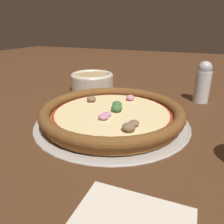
% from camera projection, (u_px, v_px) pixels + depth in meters
% --- Properties ---
extents(ground_plane, '(3.00, 3.00, 0.00)m').
position_uv_depth(ground_plane, '(112.00, 122.00, 0.52)').
color(ground_plane, '#4C2D19').
extents(pizza_tray, '(0.36, 0.36, 0.01)m').
position_uv_depth(pizza_tray, '(112.00, 121.00, 0.52)').
color(pizza_tray, '#B7B2A8').
rests_on(pizza_tray, ground_plane).
extents(pizza, '(0.33, 0.33, 0.04)m').
position_uv_depth(pizza, '(112.00, 113.00, 0.51)').
color(pizza, '#A86B33').
rests_on(pizza, pizza_tray).
extents(bowl_near, '(0.15, 0.15, 0.06)m').
position_uv_depth(bowl_near, '(92.00, 81.00, 0.76)').
color(bowl_near, beige).
rests_on(bowl_near, ground_plane).
extents(pepper_shaker, '(0.04, 0.04, 0.12)m').
position_uv_depth(pepper_shaker, '(203.00, 82.00, 0.63)').
color(pepper_shaker, silver).
rests_on(pepper_shaker, ground_plane).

